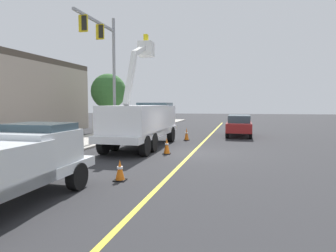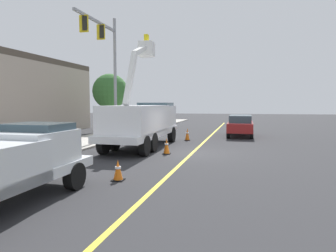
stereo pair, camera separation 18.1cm
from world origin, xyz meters
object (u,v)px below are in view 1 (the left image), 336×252
utility_bucket_truck (143,121)px  service_pickup_truck (2,165)px  passing_minivan (239,124)px  traffic_cone_trailing (187,134)px  traffic_cone_mid_rear (167,146)px  traffic_signal_mast (105,56)px  traffic_cone_mid_front (120,170)px

utility_bucket_truck → service_pickup_truck: size_ratio=1.46×
passing_minivan → traffic_cone_trailing: bearing=131.6°
utility_bucket_truck → passing_minivan: 9.39m
traffic_cone_trailing → traffic_cone_mid_rear: bearing=176.1°
passing_minivan → traffic_cone_mid_rear: passing_minivan is taller
passing_minivan → traffic_signal_mast: bearing=115.4°
utility_bucket_truck → service_pickup_truck: 10.86m
traffic_cone_mid_front → traffic_signal_mast: bearing=23.8°
service_pickup_truck → traffic_cone_mid_rear: service_pickup_truck is taller
passing_minivan → traffic_cone_mid_front: (-14.82, 4.91, -0.62)m
traffic_cone_trailing → traffic_cone_mid_front: bearing=174.8°
utility_bucket_truck → service_pickup_truck: utility_bucket_truck is taller
utility_bucket_truck → traffic_signal_mast: 6.05m
service_pickup_truck → passing_minivan: size_ratio=1.16×
service_pickup_truck → traffic_cone_mid_rear: 9.03m
traffic_cone_mid_front → traffic_cone_mid_rear: bearing=-6.6°
traffic_cone_mid_rear → traffic_signal_mast: traffic_signal_mast is taller
utility_bucket_truck → traffic_cone_mid_rear: (-2.22, -1.87, -1.19)m
service_pickup_truck → traffic_cone_trailing: 14.79m
utility_bucket_truck → traffic_signal_mast: bearing=52.2°
utility_bucket_truck → traffic_cone_trailing: (3.64, -2.27, -1.17)m
passing_minivan → service_pickup_truck: bearing=158.9°
utility_bucket_truck → passing_minivan: utility_bucket_truck is taller
service_pickup_truck → traffic_signal_mast: bearing=10.8°
traffic_cone_mid_rear → traffic_cone_trailing: (5.86, -0.40, 0.02)m
traffic_cone_mid_rear → traffic_cone_trailing: 5.87m
traffic_signal_mast → utility_bucket_truck: bearing=-127.8°
traffic_cone_mid_front → traffic_cone_mid_rear: traffic_cone_mid_rear is taller
service_pickup_truck → traffic_cone_mid_front: size_ratio=7.89×
traffic_cone_mid_front → traffic_cone_mid_rear: size_ratio=0.86×
passing_minivan → traffic_signal_mast: 11.60m
utility_bucket_truck → passing_minivan: size_ratio=1.70×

